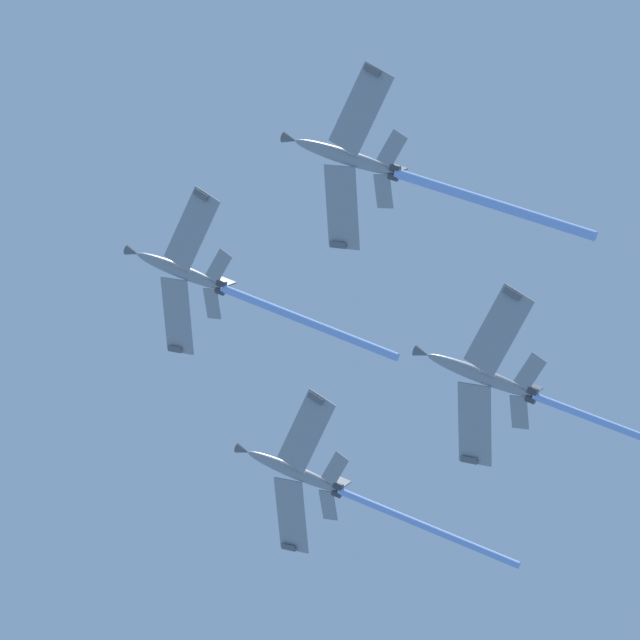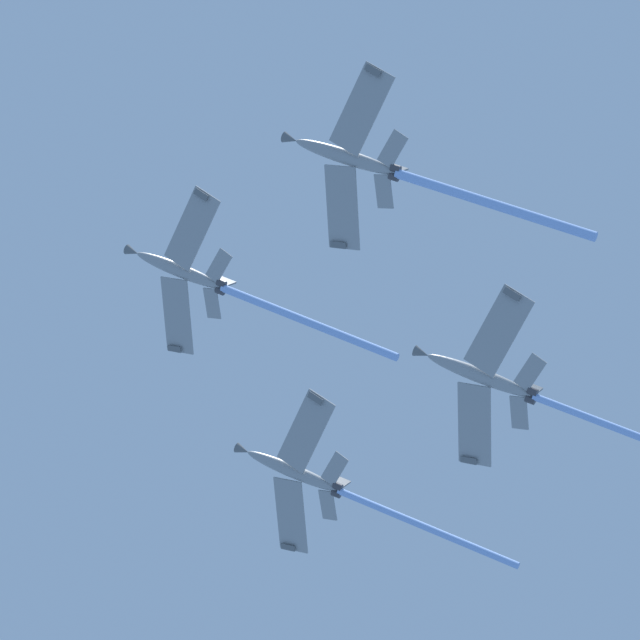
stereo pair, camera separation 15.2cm
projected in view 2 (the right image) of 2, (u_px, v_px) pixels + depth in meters
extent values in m
ellipsoid|color=gray|center=(179.00, 270.00, 164.20)|extent=(2.59, 11.16, 7.21)
cone|color=#595E60|center=(132.00, 251.00, 166.94)|extent=(1.37, 2.09, 1.84)
ellipsoid|color=black|center=(168.00, 263.00, 165.56)|extent=(1.26, 2.95, 2.19)
cube|color=gray|center=(192.00, 229.00, 161.92)|extent=(9.56, 5.99, 1.98)
cube|color=#595E60|center=(201.00, 195.00, 160.45)|extent=(1.19, 1.76, 1.01)
cube|color=gray|center=(177.00, 316.00, 165.65)|extent=(9.39, 4.55, 1.98)
cube|color=#595E60|center=(174.00, 349.00, 167.08)|extent=(0.94, 1.70, 1.01)
cube|color=gray|center=(219.00, 266.00, 161.35)|extent=(3.95, 2.92, 1.04)
cube|color=gray|center=(212.00, 303.00, 162.95)|extent=(3.87, 2.39, 1.04)
cube|color=#595E60|center=(221.00, 282.00, 163.41)|extent=(0.49, 3.48, 3.63)
cylinder|color=#38383D|center=(222.00, 283.00, 161.58)|extent=(0.91, 1.33, 1.19)
cylinder|color=#38383D|center=(220.00, 291.00, 161.90)|extent=(0.91, 1.33, 1.19)
cylinder|color=#8CB2F4|center=(307.00, 322.00, 157.07)|extent=(2.68, 19.85, 12.05)
ellipsoid|color=gray|center=(346.00, 157.00, 149.77)|extent=(2.48, 11.26, 6.97)
cone|color=#595E60|center=(290.00, 139.00, 152.40)|extent=(1.35, 2.07, 1.82)
ellipsoid|color=black|center=(331.00, 150.00, 151.10)|extent=(1.23, 2.96, 2.14)
cube|color=gray|center=(362.00, 109.00, 147.50)|extent=(9.57, 5.95, 1.91)
cube|color=#595E60|center=(373.00, 70.00, 146.04)|extent=(1.18, 1.77, 0.97)
cube|color=gray|center=(342.00, 208.00, 151.24)|extent=(9.41, 4.68, 1.91)
cube|color=#595E60|center=(338.00, 245.00, 152.68)|extent=(0.96, 1.73, 0.97)
cube|color=gray|center=(393.00, 149.00, 147.01)|extent=(3.96, 2.91, 1.01)
cube|color=gray|center=(384.00, 192.00, 148.62)|extent=(3.89, 2.45, 1.01)
cube|color=#595E60|center=(392.00, 168.00, 149.08)|extent=(0.45, 3.46, 3.61)
cylinder|color=#38383D|center=(396.00, 168.00, 147.25)|extent=(0.90, 1.32, 1.18)
cylinder|color=#38383D|center=(394.00, 177.00, 147.57)|extent=(0.90, 1.32, 1.18)
cylinder|color=#8CB2F4|center=(493.00, 204.00, 143.09)|extent=(2.55, 19.48, 11.30)
ellipsoid|color=gray|center=(293.00, 471.00, 161.83)|extent=(2.31, 11.18, 7.11)
cone|color=#595E60|center=(243.00, 450.00, 164.57)|extent=(1.32, 2.06, 1.83)
ellipsoid|color=black|center=(280.00, 463.00, 163.19)|extent=(1.18, 2.94, 2.17)
cube|color=gray|center=(306.00, 431.00, 159.54)|extent=(9.56, 5.81, 1.95)
cube|color=#595E60|center=(315.00, 398.00, 158.07)|extent=(1.16, 1.76, 0.99)
cube|color=gray|center=(291.00, 515.00, 163.30)|extent=(9.43, 4.79, 1.95)
cube|color=#595E60|center=(288.00, 547.00, 164.72)|extent=(0.98, 1.72, 0.99)
cube|color=gray|center=(335.00, 469.00, 158.98)|extent=(3.95, 2.86, 1.03)
cube|color=gray|center=(328.00, 505.00, 160.59)|extent=(3.89, 2.48, 1.03)
cube|color=#595E60|center=(336.00, 482.00, 161.04)|extent=(0.40, 3.47, 3.62)
cylinder|color=#38383D|center=(338.00, 486.00, 159.21)|extent=(0.88, 1.31, 1.19)
cylinder|color=#38383D|center=(336.00, 494.00, 159.53)|extent=(0.88, 1.31, 1.19)
cylinder|color=#8CB2F4|center=(426.00, 527.00, 154.86)|extent=(1.98, 19.20, 11.36)
ellipsoid|color=gray|center=(480.00, 375.00, 148.11)|extent=(2.62, 11.28, 6.95)
cone|color=#595E60|center=(422.00, 353.00, 150.70)|extent=(1.38, 2.08, 1.82)
ellipsoid|color=black|center=(464.00, 367.00, 149.43)|extent=(1.26, 2.97, 2.13)
cube|color=gray|center=(499.00, 331.00, 145.85)|extent=(9.57, 6.04, 1.90)
cube|color=#595E60|center=(512.00, 294.00, 144.39)|extent=(1.20, 1.78, 0.97)
cube|color=gray|center=(474.00, 425.00, 149.58)|extent=(9.39, 4.58, 1.90)
cube|color=#595E60|center=(468.00, 460.00, 151.01)|extent=(0.94, 1.72, 0.97)
cube|color=gray|center=(530.00, 372.00, 145.37)|extent=(3.96, 2.94, 1.00)
cube|color=gray|center=(519.00, 413.00, 146.98)|extent=(3.88, 2.41, 1.00)
cube|color=#595E60|center=(528.00, 388.00, 147.45)|extent=(0.50, 3.45, 3.61)
cylinder|color=#38383D|center=(533.00, 392.00, 145.62)|extent=(0.91, 1.33, 1.18)
cylinder|color=#38383D|center=(530.00, 400.00, 145.94)|extent=(0.91, 1.33, 1.18)
cylinder|color=#8CB2F4|center=(635.00, 435.00, 141.53)|extent=(2.52, 19.28, 11.01)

